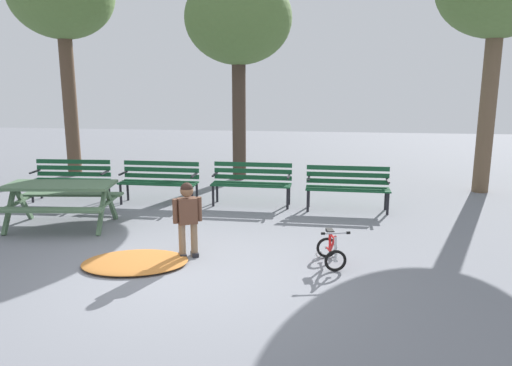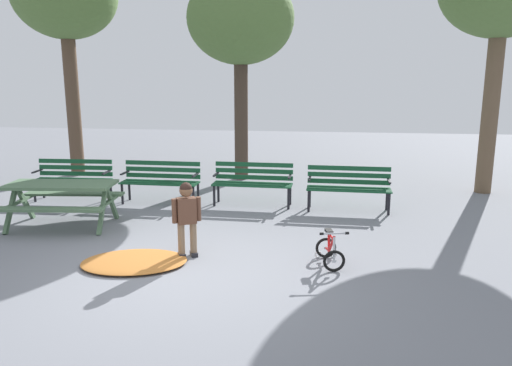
{
  "view_description": "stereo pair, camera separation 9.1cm",
  "coord_description": "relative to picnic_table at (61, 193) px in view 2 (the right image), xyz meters",
  "views": [
    {
      "loc": [
        1.76,
        -5.95,
        2.51
      ],
      "look_at": [
        0.77,
        1.79,
        0.85
      ],
      "focal_mm": 34.29,
      "sensor_mm": 36.0,
      "label": 1
    },
    {
      "loc": [
        1.85,
        -5.94,
        2.51
      ],
      "look_at": [
        0.77,
        1.79,
        0.85
      ],
      "focal_mm": 34.29,
      "sensor_mm": 36.0,
      "label": 2
    }
  ],
  "objects": [
    {
      "name": "park_bench_far_left",
      "position": [
        -0.76,
        1.83,
        -0.08
      ],
      "size": [
        1.62,
        0.54,
        0.85
      ],
      "color": "#144728",
      "rests_on": "ground"
    },
    {
      "name": "picnic_table",
      "position": [
        0.0,
        0.0,
        0.0
      ],
      "size": [
        1.94,
        1.54,
        0.79
      ],
      "color": "#4C6B4C",
      "rests_on": "ground"
    },
    {
      "name": "park_bench_left",
      "position": [
        1.15,
        1.85,
        -0.08
      ],
      "size": [
        1.61,
        0.48,
        0.85
      ],
      "color": "#144728",
      "rests_on": "ground"
    },
    {
      "name": "park_bench_far_right",
      "position": [
        4.95,
        1.78,
        -0.08
      ],
      "size": [
        1.61,
        0.49,
        0.85
      ],
      "color": "#144728",
      "rests_on": "ground"
    },
    {
      "name": "leaf_pile",
      "position": [
        1.89,
        -1.53,
        -0.56
      ],
      "size": [
        1.64,
        1.3,
        0.07
      ],
      "primitive_type": "ellipsoid",
      "rotation": [
        0.0,
        0.0,
        0.21
      ],
      "color": "#B26B2D",
      "rests_on": "ground"
    },
    {
      "name": "park_bench_right",
      "position": [
        3.05,
        1.95,
        -0.08
      ],
      "size": [
        1.61,
        0.49,
        0.85
      ],
      "color": "#144728",
      "rests_on": "ground"
    },
    {
      "name": "tree_left",
      "position": [
        2.37,
        4.55,
        3.3
      ],
      "size": [
        2.6,
        2.6,
        5.05
      ],
      "color": "#423328",
      "rests_on": "ground"
    },
    {
      "name": "kids_bicycle",
      "position": [
        4.58,
        -1.17,
        -0.39
      ],
      "size": [
        0.46,
        0.61,
        0.54
      ],
      "color": "black",
      "rests_on": "ground"
    },
    {
      "name": "ground",
      "position": [
        2.6,
        -1.69,
        -0.59
      ],
      "size": [
        36.0,
        36.0,
        0.0
      ],
      "primitive_type": "plane",
      "color": "slate"
    },
    {
      "name": "child_standing",
      "position": [
        2.55,
        -1.16,
        0.06
      ],
      "size": [
        0.38,
        0.27,
        1.1
      ],
      "color": "#7F664C",
      "rests_on": "ground"
    }
  ]
}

